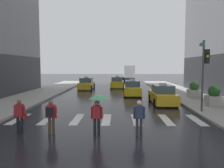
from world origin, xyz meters
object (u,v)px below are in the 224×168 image
box_truck (129,72)px  pedestrian_plain_coat (139,116)px  taxi_third (87,84)px  pedestrian_with_umbrella (98,103)px  pedestrian_with_handbag (20,114)px  pedestrian_with_backpack (51,114)px  taxi_second (132,89)px  taxi_fourth (117,83)px  planter_mid_block (194,90)px  traffic_light_pole (205,66)px  taxi_lead (162,95)px  planter_near_corner (214,97)px

box_truck → pedestrian_plain_coat: (-1.42, -37.47, -0.91)m
taxi_third → box_truck: size_ratio=0.61×
taxi_third → pedestrian_with_umbrella: pedestrian_with_umbrella is taller
taxi_third → box_truck: 18.56m
pedestrian_plain_coat → taxi_third: bearing=104.8°
pedestrian_with_handbag → pedestrian_plain_coat: size_ratio=1.00×
pedestrian_with_backpack → pedestrian_plain_coat: size_ratio=1.00×
pedestrian_with_handbag → pedestrian_with_backpack: bearing=-5.6°
taxi_second → taxi_fourth: bearing=101.2°
pedestrian_plain_coat → planter_mid_block: 12.84m
traffic_light_pole → pedestrian_with_handbag: size_ratio=2.91×
traffic_light_pole → box_truck: (-3.43, 32.65, -1.41)m
taxi_second → planter_mid_block: taxi_second is taller
traffic_light_pole → planter_mid_block: 6.92m
taxi_lead → taxi_fourth: (-3.91, 13.91, 0.00)m
taxi_lead → box_truck: (-1.46, 28.80, 1.13)m
taxi_fourth → pedestrian_with_umbrella: 22.67m
taxi_lead → pedestrian_with_umbrella: pedestrian_with_umbrella is taller
pedestrian_with_umbrella → pedestrian_with_handbag: size_ratio=1.18×
taxi_third → box_truck: box_truck is taller
traffic_light_pole → planter_mid_block: size_ratio=3.00×
box_truck → pedestrian_plain_coat: 37.51m
traffic_light_pole → taxi_second: bearing=114.4°
taxi_lead → pedestrian_with_backpack: taxi_lead is taller
traffic_light_pole → taxi_third: (-10.19, 15.40, -2.53)m
taxi_second → planter_near_corner: taxi_second is taller
taxi_fourth → box_truck: bearing=80.6°
traffic_light_pole → box_truck: traffic_light_pole is taller
planter_near_corner → taxi_fourth: bearing=115.4°
traffic_light_pole → taxi_lead: (-1.98, 3.85, -2.53)m
traffic_light_pole → taxi_third: 18.65m
taxi_third → planter_mid_block: taxi_third is taller
traffic_light_pole → pedestrian_with_backpack: bearing=-151.8°
taxi_lead → pedestrian_plain_coat: 9.13m
pedestrian_with_umbrella → planter_near_corner: pedestrian_with_umbrella is taller
taxi_fourth → box_truck: (2.46, 14.89, 1.13)m
taxi_third → planter_near_corner: 17.84m
taxi_lead → box_truck: bearing=92.9°
taxi_lead → taxi_second: bearing=112.3°
pedestrian_with_backpack → planter_near_corner: 12.58m
planter_near_corner → pedestrian_plain_coat: bearing=-133.3°
pedestrian_with_backpack → planter_near_corner: (10.56, 6.83, -0.10)m
taxi_fourth → pedestrian_with_handbag: 22.90m
taxi_second → taxi_fourth: 8.63m
pedestrian_with_backpack → pedestrian_with_umbrella: bearing=-1.7°
taxi_lead → taxi_fourth: 14.45m
pedestrian_with_handbag → pedestrian_plain_coat: (5.67, -0.15, 0.01)m
traffic_light_pole → pedestrian_with_handbag: 11.74m
taxi_lead → planter_near_corner: taxi_lead is taller
taxi_second → pedestrian_with_umbrella: size_ratio=2.36×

